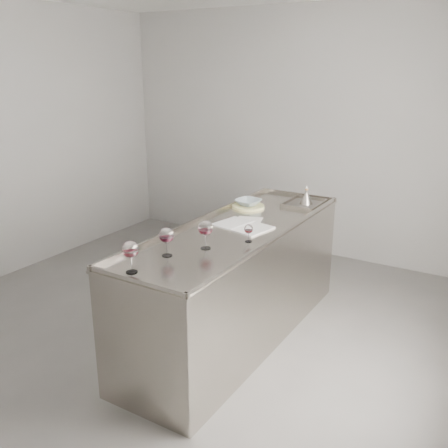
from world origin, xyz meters
The scene contains 11 objects.
room_shell centered at (0.00, 0.00, 1.40)m, with size 4.54×5.04×2.84m.
counter centered at (0.50, 0.30, 0.47)m, with size 0.77×2.42×0.97m.
wine_glass_left centered at (0.38, -0.78, 1.09)m, with size 0.10×0.10×0.21m.
wine_glass_middle centered at (0.39, -0.44, 1.08)m, with size 0.10×0.10×0.20m.
wine_glass_right centered at (0.53, -0.19, 1.08)m, with size 0.10×0.10×0.20m.
wine_glass_small centered at (0.72, 0.08, 1.03)m, with size 0.06×0.06×0.13m.
notebook centered at (0.52, 0.36, 0.95)m, with size 0.47×0.37×0.02m.
loose_paper_top centered at (0.49, 0.49, 0.94)m, with size 0.20×0.29×0.00m, color silver.
trivet centered at (0.28, 0.88, 0.95)m, with size 0.29×0.29×0.02m, color beige.
ceramic_bowl centered at (0.28, 0.88, 0.99)m, with size 0.22×0.22×0.05m, color #86979C.
wine_funnel centered at (0.68, 1.25, 0.99)m, with size 0.12×0.12×0.18m.
Camera 1 is at (2.34, -2.90, 2.16)m, focal length 40.00 mm.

